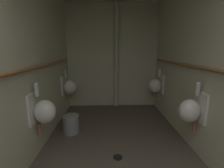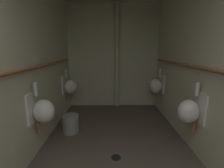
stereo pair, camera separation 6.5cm
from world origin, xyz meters
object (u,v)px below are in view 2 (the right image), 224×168
at_px(urinal_right_mid, 190,111).
at_px(waste_bin, 71,124).
at_px(floor_drain, 116,157).
at_px(urinal_left_mid, 42,111).
at_px(standpipe_back_wall, 117,57).
at_px(urinal_right_far, 156,86).
at_px(urinal_left_far, 70,86).

relative_size(urinal_right_mid, waste_bin, 2.23).
bearing_deg(floor_drain, urinal_left_mid, 174.28).
relative_size(urinal_right_mid, floor_drain, 5.39).
bearing_deg(standpipe_back_wall, urinal_right_far, -25.73).
height_order(urinal_left_far, urinal_right_mid, same).
distance_m(urinal_left_far, standpipe_back_wall, 1.42).
relative_size(urinal_left_mid, waste_bin, 2.23).
distance_m(urinal_left_mid, standpipe_back_wall, 2.45).
bearing_deg(standpipe_back_wall, urinal_left_far, -156.26).
bearing_deg(floor_drain, standpipe_back_wall, 87.27).
xyz_separation_m(urinal_right_mid, floor_drain, (-1.05, -0.07, -0.69)).
relative_size(urinal_right_mid, urinal_right_far, 1.00).
distance_m(standpipe_back_wall, waste_bin, 2.07).
bearing_deg(urinal_right_far, standpipe_back_wall, 154.27).
xyz_separation_m(urinal_left_mid, floor_drain, (1.05, -0.10, -0.69)).
height_order(urinal_left_mid, urinal_right_mid, same).
bearing_deg(waste_bin, urinal_right_mid, -19.87).
xyz_separation_m(urinal_left_far, floor_drain, (1.05, -1.66, -0.69)).
height_order(floor_drain, waste_bin, waste_bin).
bearing_deg(floor_drain, urinal_right_mid, 3.87).
height_order(urinal_right_far, floor_drain, urinal_right_far).
bearing_deg(urinal_left_mid, floor_drain, -5.72).
bearing_deg(urinal_right_far, urinal_left_far, -178.64).
xyz_separation_m(urinal_left_far, standpipe_back_wall, (1.15, 0.51, 0.67)).
xyz_separation_m(standpipe_back_wall, waste_bin, (-0.93, -1.42, -1.19)).
bearing_deg(urinal_left_mid, standpipe_back_wall, 60.85).
height_order(urinal_right_far, standpipe_back_wall, standpipe_back_wall).
height_order(urinal_left_mid, standpipe_back_wall, standpipe_back_wall).
distance_m(urinal_left_far, urinal_right_far, 2.09).
xyz_separation_m(urinal_left_far, waste_bin, (0.22, -0.91, -0.52)).
relative_size(standpipe_back_wall, floor_drain, 19.02).
bearing_deg(urinal_right_mid, standpipe_back_wall, 114.29).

